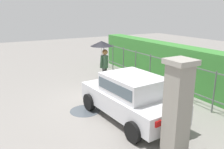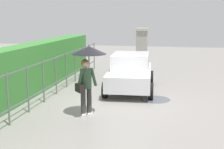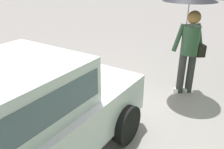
# 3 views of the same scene
# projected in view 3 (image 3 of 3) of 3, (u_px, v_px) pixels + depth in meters

# --- Properties ---
(ground_plane) EXTENTS (40.00, 40.00, 0.00)m
(ground_plane) POSITION_uv_depth(u_px,v_px,m) (115.00, 111.00, 4.35)
(ground_plane) COLOR gray
(car) EXTENTS (3.83, 2.06, 1.48)m
(car) POSITION_uv_depth(u_px,v_px,m) (8.00, 121.00, 2.68)
(car) COLOR silver
(car) RESTS_ON ground
(pedestrian) EXTENTS (1.02, 1.02, 2.11)m
(pedestrian) POSITION_uv_depth(u_px,v_px,m) (190.00, 16.00, 4.45)
(pedestrian) COLOR #333333
(pedestrian) RESTS_ON ground
(puddle_near) EXTENTS (1.07, 1.07, 0.00)m
(puddle_near) POSITION_uv_depth(u_px,v_px,m) (44.00, 105.00, 4.52)
(puddle_near) COLOR #4C545B
(puddle_near) RESTS_ON ground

